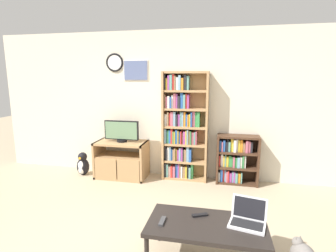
% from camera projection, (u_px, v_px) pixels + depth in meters
% --- Properties ---
extents(wall_back, '(6.78, 0.09, 2.60)m').
position_uv_depth(wall_back, '(173.00, 105.00, 4.69)').
color(wall_back, beige).
rests_on(wall_back, ground_plane).
extents(tv_stand, '(0.91, 0.51, 0.66)m').
position_uv_depth(tv_stand, '(121.00, 159.00, 4.73)').
color(tv_stand, tan).
rests_on(tv_stand, ground_plane).
extents(television, '(0.62, 0.18, 0.38)m').
position_uv_depth(television, '(122.00, 131.00, 4.65)').
color(television, black).
rests_on(television, tv_stand).
extents(bookshelf_tall, '(0.78, 0.26, 1.89)m').
position_uv_depth(bookshelf_tall, '(182.00, 128.00, 4.56)').
color(bookshelf_tall, tan).
rests_on(bookshelf_tall, ground_plane).
extents(bookshelf_short, '(0.69, 0.29, 0.84)m').
position_uv_depth(bookshelf_short, '(235.00, 159.00, 4.46)').
color(bookshelf_short, '#472D1E').
rests_on(bookshelf_short, ground_plane).
extents(coffee_table, '(1.13, 0.59, 0.41)m').
position_uv_depth(coffee_table, '(206.00, 227.00, 2.51)').
color(coffee_table, black).
rests_on(coffee_table, ground_plane).
extents(laptop, '(0.38, 0.33, 0.24)m').
position_uv_depth(laptop, '(248.00, 218.00, 2.49)').
color(laptop, silver).
rests_on(laptop, coffee_table).
extents(remote_near_laptop, '(0.16, 0.10, 0.02)m').
position_uv_depth(remote_near_laptop, '(200.00, 215.00, 2.64)').
color(remote_near_laptop, black).
rests_on(remote_near_laptop, coffee_table).
extents(remote_far_from_laptop, '(0.05, 0.16, 0.02)m').
position_uv_depth(remote_far_from_laptop, '(162.00, 221.00, 2.52)').
color(remote_far_from_laptop, '#38383A').
rests_on(remote_far_from_laptop, coffee_table).
extents(penguin_figurine, '(0.23, 0.21, 0.43)m').
position_uv_depth(penguin_figurine, '(83.00, 165.00, 4.86)').
color(penguin_figurine, black).
rests_on(penguin_figurine, ground_plane).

